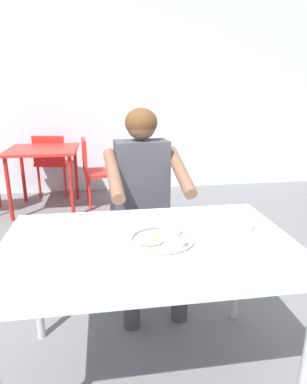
% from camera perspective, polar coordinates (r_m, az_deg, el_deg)
% --- Properties ---
extents(ground_plane, '(12.00, 12.00, 0.05)m').
position_cam_1_polar(ground_plane, '(1.94, -0.54, -28.64)').
color(ground_plane, slate).
extents(back_wall, '(12.00, 0.12, 3.40)m').
position_cam_1_polar(back_wall, '(4.71, -6.71, 21.01)').
color(back_wall, silver).
rests_on(back_wall, ground).
extents(table_foreground, '(1.29, 0.83, 0.74)m').
position_cam_1_polar(table_foreground, '(1.49, -0.78, -10.99)').
color(table_foreground, silver).
rests_on(table_foreground, ground).
extents(thali_tray, '(0.28, 0.28, 0.03)m').
position_cam_1_polar(thali_tray, '(1.45, 1.55, -8.20)').
color(thali_tray, '#B7BABF').
rests_on(thali_tray, table_foreground).
extents(drinking_cup, '(0.07, 0.07, 0.09)m').
position_cam_1_polar(drinking_cup, '(1.59, 15.56, -5.15)').
color(drinking_cup, silver).
rests_on(drinking_cup, table_foreground).
extents(chair_foreground, '(0.45, 0.45, 0.85)m').
position_cam_1_polar(chair_foreground, '(2.39, -2.48, -4.19)').
color(chair_foreground, '#3F3F44').
rests_on(chair_foreground, ground).
extents(diner_foreground, '(0.52, 0.58, 1.27)m').
position_cam_1_polar(diner_foreground, '(2.10, -1.55, 0.22)').
color(diner_foreground, '#3C3C3C').
rests_on(diner_foreground, ground).
extents(table_background_red, '(0.78, 0.79, 0.74)m').
position_cam_1_polar(table_background_red, '(4.04, -18.59, 5.80)').
color(table_background_red, red).
rests_on(table_background_red, ground).
extents(chair_red_right, '(0.47, 0.48, 0.83)m').
position_cam_1_polar(chair_red_right, '(4.06, -10.14, 4.19)').
color(chair_red_right, red).
rests_on(chair_red_right, ground).
extents(chair_red_far, '(0.51, 0.50, 0.82)m').
position_cam_1_polar(chair_red_far, '(4.62, -17.07, 5.35)').
color(chair_red_far, red).
rests_on(chair_red_far, ground).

